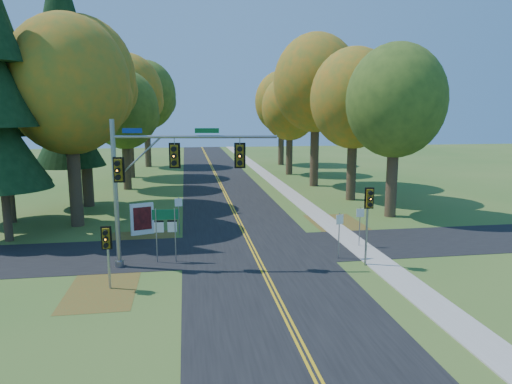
{
  "coord_description": "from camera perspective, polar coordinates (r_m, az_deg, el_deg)",
  "views": [
    {
      "loc": [
        -3.68,
        -23.02,
        7.79
      ],
      "look_at": [
        0.32,
        2.75,
        3.2
      ],
      "focal_mm": 32.0,
      "sensor_mm": 36.0,
      "label": 1
    }
  ],
  "objects": [
    {
      "name": "traffic_mast",
      "position": [
        22.94,
        -12.43,
        2.23
      ],
      "size": [
        8.14,
        1.45,
        7.45
      ],
      "rotation": [
        0.0,
        0.0,
        -0.14
      ],
      "color": "gray",
      "rests_on": "ground"
    },
    {
      "name": "tree_w_a",
      "position": [
        33.29,
        -22.26,
        12.18
      ],
      "size": [
        8.0,
        8.0,
        14.15
      ],
      "color": "#38281C",
      "rests_on": "ground"
    },
    {
      "name": "east_signal_pole",
      "position": [
        23.48,
        13.9,
        -1.82
      ],
      "size": [
        0.47,
        0.55,
        4.1
      ],
      "rotation": [
        0.0,
        0.0,
        -0.11
      ],
      "color": "gray",
      "rests_on": "ground"
    },
    {
      "name": "road_cross",
      "position": [
        26.46,
        -0.43,
        -7.12
      ],
      "size": [
        60.0,
        6.0,
        0.02
      ],
      "primitive_type": "cube",
      "color": "black",
      "rests_on": "ground"
    },
    {
      "name": "reg_sign_w",
      "position": [
        29.36,
        -9.64,
        -2.13
      ],
      "size": [
        0.47,
        0.08,
        2.48
      ],
      "rotation": [
        0.0,
        0.0,
        0.06
      ],
      "color": "gray",
      "rests_on": "ground"
    },
    {
      "name": "centerline_left",
      "position": [
        24.55,
        0.02,
        -8.45
      ],
      "size": [
        0.1,
        160.0,
        0.01
      ],
      "primitive_type": "cube",
      "color": "gold",
      "rests_on": "road_main"
    },
    {
      "name": "tree_w_b",
      "position": [
        40.2,
        -20.89,
        13.02
      ],
      "size": [
        8.6,
        8.6,
        15.38
      ],
      "color": "#38281C",
      "rests_on": "ground"
    },
    {
      "name": "tree_e_d",
      "position": [
        57.37,
        4.3,
        10.4
      ],
      "size": [
        7.0,
        7.0,
        12.32
      ],
      "color": "#38281C",
      "rests_on": "ground"
    },
    {
      "name": "tree_e_a",
      "position": [
        35.26,
        17.11,
        10.76
      ],
      "size": [
        7.2,
        7.2,
        12.73
      ],
      "color": "#38281C",
      "rests_on": "ground"
    },
    {
      "name": "tree_e_e",
      "position": [
        68.1,
        3.25,
        11.14
      ],
      "size": [
        7.8,
        7.8,
        13.74
      ],
      "color": "#38281C",
      "rests_on": "ground"
    },
    {
      "name": "leaf_patch_w_near",
      "position": [
        28.26,
        -14.28,
        -6.32
      ],
      "size": [
        4.0,
        6.0,
        0.0
      ],
      "primitive_type": "cube",
      "color": "brown",
      "rests_on": "ground"
    },
    {
      "name": "ground",
      "position": [
        24.58,
        0.26,
        -8.5
      ],
      "size": [
        160.0,
        160.0,
        0.0
      ],
      "primitive_type": "plane",
      "color": "#355F21",
      "rests_on": "ground"
    },
    {
      "name": "tree_e_b",
      "position": [
        41.29,
        12.21,
        11.3
      ],
      "size": [
        7.6,
        7.6,
        13.33
      ],
      "color": "#38281C",
      "rests_on": "ground"
    },
    {
      "name": "tree_w_c",
      "position": [
        47.85,
        -16.08,
        9.78
      ],
      "size": [
        6.8,
        6.8,
        11.91
      ],
      "color": "#38281C",
      "rests_on": "ground"
    },
    {
      "name": "tree_e_c",
      "position": [
        48.72,
        7.57,
        13.28
      ],
      "size": [
        8.8,
        8.8,
        15.79
      ],
      "color": "#38281C",
      "rests_on": "ground"
    },
    {
      "name": "road_main",
      "position": [
        24.57,
        0.26,
        -8.47
      ],
      "size": [
        8.0,
        160.0,
        0.02
      ],
      "primitive_type": "cube",
      "color": "black",
      "rests_on": "ground"
    },
    {
      "name": "ped_signal_pole",
      "position": [
        21.02,
        -18.16,
        -6.05
      ],
      "size": [
        0.46,
        0.53,
        2.91
      ],
      "rotation": [
        0.0,
        0.0,
        -0.01
      ],
      "color": "#9B9FA3",
      "rests_on": "ground"
    },
    {
      "name": "pine_b",
      "position": [
        36.18,
        -29.14,
        9.33
      ],
      "size": [
        5.6,
        5.6,
        17.31
      ],
      "color": "#38281C",
      "rests_on": "ground"
    },
    {
      "name": "leaf_patch_w_far",
      "position": [
        21.81,
        -18.67,
        -11.47
      ],
      "size": [
        3.0,
        5.0,
        0.0
      ],
      "primitive_type": "cube",
      "color": "brown",
      "rests_on": "ground"
    },
    {
      "name": "reg_sign_e_north",
      "position": [
        27.14,
        12.87,
        -3.42
      ],
      "size": [
        0.45,
        0.08,
        2.36
      ],
      "rotation": [
        0.0,
        0.0,
        -0.08
      ],
      "color": "gray",
      "rests_on": "ground"
    },
    {
      "name": "tree_w_d",
      "position": [
        56.6,
        -15.67,
        11.63
      ],
      "size": [
        8.2,
        8.2,
        14.56
      ],
      "color": "#38281C",
      "rests_on": "ground"
    },
    {
      "name": "route_sign_cluster",
      "position": [
        24.15,
        -11.24,
        -3.98
      ],
      "size": [
        1.35,
        0.12,
        2.9
      ],
      "rotation": [
        0.0,
        0.0,
        -0.04
      ],
      "color": "gray",
      "rests_on": "ground"
    },
    {
      "name": "reg_sign_e_south",
      "position": [
        24.76,
        10.38,
        -4.4
      ],
      "size": [
        0.46,
        0.21,
        2.5
      ],
      "rotation": [
        0.0,
        0.0,
        0.38
      ],
      "color": "gray",
      "rests_on": "ground"
    },
    {
      "name": "sidewalk_east",
      "position": [
        26.22,
        13.88,
        -7.53
      ],
      "size": [
        1.6,
        160.0,
        0.06
      ],
      "primitive_type": "cube",
      "color": "#9E998E",
      "rests_on": "ground"
    },
    {
      "name": "leaf_patch_e",
      "position": [
        31.82,
        10.74,
        -4.36
      ],
      "size": [
        3.5,
        8.0,
        0.0
      ],
      "primitive_type": "cube",
      "color": "brown",
      "rests_on": "ground"
    },
    {
      "name": "tree_w_e",
      "position": [
        67.35,
        -13.55,
        11.65
      ],
      "size": [
        8.4,
        8.4,
        14.97
      ],
      "color": "#38281C",
      "rests_on": "ground"
    },
    {
      "name": "info_kiosk",
      "position": [
        30.15,
        -14.04,
        -3.3
      ],
      "size": [
        1.47,
        0.64,
        2.04
      ],
      "rotation": [
        0.0,
        0.0,
        0.31
      ],
      "color": "white",
      "rests_on": "ground"
    },
    {
      "name": "pine_c",
      "position": [
        40.16,
        -22.74,
        11.94
      ],
      "size": [
        5.6,
        5.6,
        20.56
      ],
      "color": "#38281C",
      "rests_on": "ground"
    },
    {
      "name": "centerline_right",
      "position": [
        24.58,
        0.49,
        -8.43
      ],
      "size": [
        0.1,
        160.0,
        0.01
      ],
      "primitive_type": "cube",
      "color": "gold",
      "rests_on": "road_main"
    }
  ]
}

